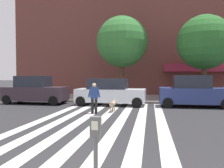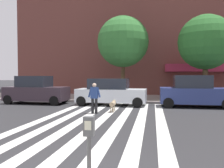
% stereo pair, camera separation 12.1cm
% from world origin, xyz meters
% --- Properties ---
extents(ground_plane, '(160.00, 160.00, 0.00)m').
position_xyz_m(ground_plane, '(0.00, 6.80, 0.00)').
color(ground_plane, '#2B2B2D').
extents(sidewalk_far, '(80.00, 6.00, 0.15)m').
position_xyz_m(sidewalk_far, '(0.00, 16.60, 0.07)').
color(sidewalk_far, gray).
rests_on(sidewalk_far, ground_plane).
extents(crosswalk_stripes, '(5.85, 13.00, 0.01)m').
position_xyz_m(crosswalk_stripes, '(-0.57, 6.80, 0.00)').
color(crosswalk_stripes, silver).
rests_on(crosswalk_stripes, ground_plane).
extents(parking_meter_second_along, '(0.14, 0.11, 1.36)m').
position_xyz_m(parking_meter_second_along, '(0.93, -0.61, 1.03)').
color(parking_meter_second_along, '#515456').
rests_on(parking_meter_second_along, sidewalk_near).
extents(parked_car_near_curb, '(4.54, 1.99, 2.02)m').
position_xyz_m(parked_car_near_curb, '(-6.62, 12.21, 0.94)').
color(parked_car_near_curb, '#382B35').
rests_on(parked_car_near_curb, ground_plane).
extents(parked_car_behind_first, '(4.78, 2.09, 1.84)m').
position_xyz_m(parked_car_behind_first, '(-1.09, 12.21, 0.89)').
color(parked_car_behind_first, silver).
rests_on(parked_car_behind_first, ground_plane).
extents(parked_car_third_in_line, '(4.40, 1.90, 2.07)m').
position_xyz_m(parked_car_third_in_line, '(4.40, 12.21, 0.97)').
color(parked_car_third_in_line, navy).
rests_on(parked_car_third_in_line, ground_plane).
extents(street_tree_nearest, '(4.21, 4.21, 6.78)m').
position_xyz_m(street_tree_nearest, '(-0.68, 15.64, 4.81)').
color(street_tree_nearest, '#4C3823').
rests_on(street_tree_nearest, sidewalk_far).
extents(street_tree_middle, '(4.10, 4.10, 6.44)m').
position_xyz_m(street_tree_middle, '(5.64, 14.98, 4.52)').
color(street_tree_middle, '#4C3823').
rests_on(street_tree_middle, sidewalk_far).
extents(pedestrian_dog_walker, '(0.70, 0.25, 1.64)m').
position_xyz_m(pedestrian_dog_walker, '(-1.34, 8.60, 0.93)').
color(pedestrian_dog_walker, black).
rests_on(pedestrian_dog_walker, ground_plane).
extents(dog_on_leash, '(0.27, 1.08, 0.65)m').
position_xyz_m(dog_on_leash, '(-0.45, 9.37, 0.44)').
color(dog_on_leash, tan).
rests_on(dog_on_leash, ground_plane).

